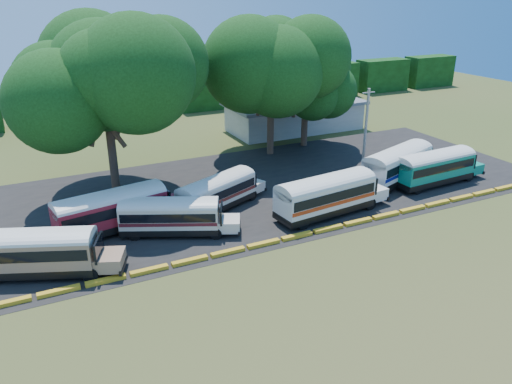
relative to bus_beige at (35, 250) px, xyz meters
name	(u,v)px	position (x,y,z in m)	size (l,w,h in m)	color
ground	(286,247)	(17.49, -4.01, -1.97)	(160.00, 160.00, 0.00)	#2D4717
asphalt_strip	(236,192)	(18.49, 7.99, -1.96)	(64.00, 24.00, 0.02)	black
curb	(280,240)	(17.49, -3.01, -1.82)	(53.70, 0.45, 0.30)	gold
terminal_building	(295,116)	(35.49, 25.99, 0.06)	(19.00, 9.00, 4.00)	#BDB5AC
treeline_backdrop	(136,97)	(17.49, 43.99, 1.03)	(130.00, 4.00, 6.00)	black
bus_beige	(35,250)	(0.00, 0.00, 0.00)	(10.67, 6.27, 3.44)	black
bus_red	(114,208)	(6.23, 4.62, 0.07)	(11.14, 4.52, 3.56)	black
bus_cream_west	(172,214)	(10.31, 1.95, -0.20)	(9.66, 6.09, 3.14)	black
bus_cream_east	(218,191)	(15.49, 4.98, -0.18)	(9.78, 6.17, 3.18)	black
bus_white_red	(327,193)	(23.54, -0.37, 0.10)	(11.42, 3.94, 3.68)	black
bus_white_blue	(399,163)	(34.67, 3.39, 0.11)	(11.49, 6.31, 3.69)	black
bus_teal	(436,166)	(37.52, 1.15, 0.05)	(10.86, 3.19, 3.53)	black
tree_west	(103,76)	(7.87, 12.46, 9.39)	(13.44, 13.44, 16.32)	#3E281F
tree_center	(271,62)	(27.30, 17.60, 8.88)	(13.33, 13.33, 15.77)	#3E281F
tree_east	(306,78)	(32.75, 18.79, 6.50)	(9.22, 9.22, 11.90)	#3E281F
utility_pole	(366,128)	(34.42, 8.78, 2.52)	(1.60, 0.30, 8.76)	gray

